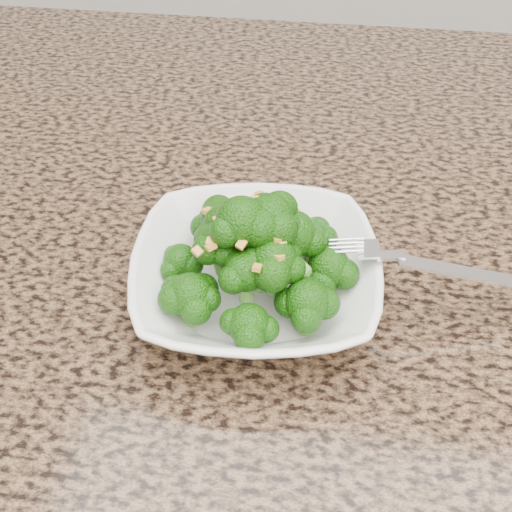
# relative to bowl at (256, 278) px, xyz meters

# --- Properties ---
(cabinet) EXTENTS (1.55, 0.95, 0.87)m
(cabinet) POSITION_rel_bowl_xyz_m (0.07, 0.07, -0.49)
(cabinet) COLOR #362216
(cabinet) RESTS_ON ground
(granite_counter) EXTENTS (1.64, 1.04, 0.03)m
(granite_counter) POSITION_rel_bowl_xyz_m (0.07, 0.07, -0.04)
(granite_counter) COLOR brown
(granite_counter) RESTS_ON cabinet
(bowl) EXTENTS (0.23, 0.23, 0.05)m
(bowl) POSITION_rel_bowl_xyz_m (0.00, 0.00, 0.00)
(bowl) COLOR white
(bowl) RESTS_ON granite_counter
(broccoli_pile) EXTENTS (0.18, 0.18, 0.07)m
(broccoli_pile) POSITION_rel_bowl_xyz_m (0.00, 0.00, 0.06)
(broccoli_pile) COLOR #185309
(broccoli_pile) RESTS_ON bowl
(garlic_topping) EXTENTS (0.11, 0.11, 0.01)m
(garlic_topping) POSITION_rel_bowl_xyz_m (-0.00, 0.00, 0.10)
(garlic_topping) COLOR gold
(garlic_topping) RESTS_ON broccoli_pile
(fork) EXTENTS (0.18, 0.04, 0.01)m
(fork) POSITION_rel_bowl_xyz_m (0.11, 0.01, 0.03)
(fork) COLOR silver
(fork) RESTS_ON bowl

